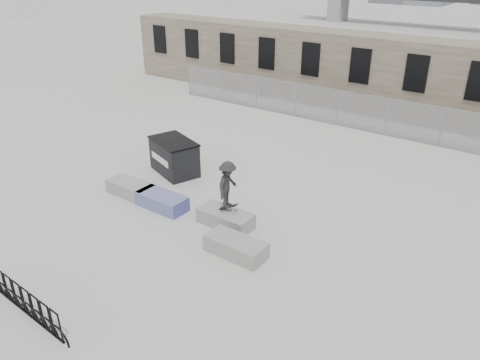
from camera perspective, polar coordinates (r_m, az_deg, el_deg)
name	(u,v)px	position (r m, az deg, el deg)	size (l,w,h in m)	color
ground	(190,216)	(17.35, -6.12, -4.38)	(120.00, 120.00, 0.00)	#B8B7B2
stone_wall	(367,73)	(29.81, 15.25, 12.46)	(36.00, 2.58, 4.50)	#685E4C
chainlink_fence	(339,108)	(26.75, 11.93, 8.63)	(22.06, 0.06, 2.02)	gray
planter_far_left	(131,188)	(19.09, -13.15, -0.97)	(2.00, 0.90, 0.56)	#9A9A97
planter_center_left	(162,201)	(17.90, -9.49, -2.49)	(2.00, 0.90, 0.56)	#333999
planter_center_right	(226,218)	(16.56, -1.77, -4.61)	(2.00, 0.90, 0.56)	#9A9A97
planter_offset	(236,246)	(15.03, -0.51, -8.09)	(2.00, 0.90, 0.56)	#9A9A97
dumpster	(174,156)	(20.56, -8.02, 2.87)	(2.62, 2.08, 1.50)	black
bike_rack	(18,296)	(14.18, -25.41, -12.68)	(4.49, 0.24, 0.90)	black
skateboarder	(228,185)	(16.01, -1.51, -0.57)	(0.83, 1.19, 1.91)	#262628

